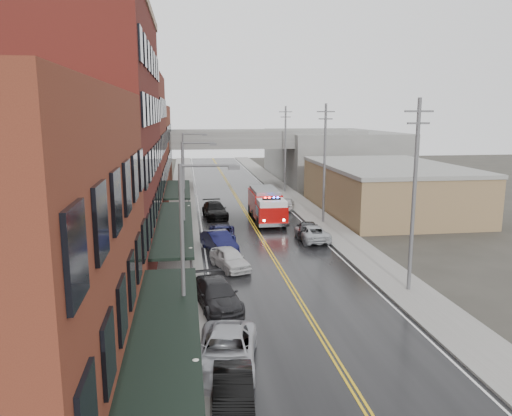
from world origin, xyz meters
TOP-DOWN VIEW (x-y plane):
  - road at (0.00, 30.00)m, footprint 11.00×160.00m
  - sidewalk_left at (-7.30, 30.00)m, footprint 3.00×160.00m
  - sidewalk_right at (7.30, 30.00)m, footprint 3.00×160.00m
  - curb_left at (-5.65, 30.00)m, footprint 0.30×160.00m
  - curb_right at (5.65, 30.00)m, footprint 0.30×160.00m
  - brick_building_b at (-13.30, 23.00)m, footprint 9.00×20.00m
  - brick_building_c at (-13.30, 40.50)m, footprint 9.00×15.00m
  - brick_building_far at (-13.30, 58.00)m, footprint 9.00×20.00m
  - tan_building at (16.00, 40.00)m, footprint 14.00×22.00m
  - right_far_block at (18.00, 70.00)m, footprint 18.00×30.00m
  - awning_0 at (-7.49, 4.00)m, footprint 2.60×16.00m
  - awning_1 at (-7.49, 23.00)m, footprint 2.60×18.00m
  - awning_2 at (-7.49, 40.50)m, footprint 2.60×13.00m
  - globe_lamp_0 at (-6.40, 2.00)m, footprint 0.44×0.44m
  - globe_lamp_1 at (-6.40, 16.00)m, footprint 0.44×0.44m
  - globe_lamp_2 at (-6.40, 30.00)m, footprint 0.44×0.44m
  - street_lamp_0 at (-6.55, 8.00)m, footprint 2.64×0.22m
  - street_lamp_1 at (-6.55, 24.00)m, footprint 2.64×0.22m
  - street_lamp_2 at (-6.55, 40.00)m, footprint 2.64×0.22m
  - utility_pole_0 at (7.20, 15.00)m, footprint 1.80×0.24m
  - utility_pole_1 at (7.20, 35.00)m, footprint 1.80×0.24m
  - utility_pole_2 at (7.20, 55.00)m, footprint 1.80×0.24m
  - overpass at (0.00, 62.00)m, footprint 40.00×10.00m
  - fire_truck at (1.60, 36.57)m, footprint 3.60×8.91m
  - parked_car_left_1 at (-5.00, 3.85)m, footprint 1.86×4.47m
  - parked_car_left_2 at (-5.00, 7.00)m, footprint 3.47×6.00m
  - parked_car_left_3 at (-4.96, 14.02)m, footprint 3.07×5.66m
  - parked_car_left_4 at (-3.60, 21.20)m, footprint 3.09×4.85m
  - parked_car_left_5 at (-4.05, 25.91)m, footprint 3.03×5.19m
  - parked_car_left_6 at (-3.60, 28.80)m, footprint 2.57×5.11m
  - parked_car_left_7 at (-3.60, 39.20)m, footprint 2.81×5.90m
  - parked_car_right_0 at (4.27, 28.20)m, footprint 2.43×5.14m
  - parked_car_right_1 at (4.28, 29.80)m, footprint 2.94×5.10m
  - parked_car_right_2 at (5.00, 42.67)m, footprint 2.63×4.36m
  - parked_car_right_3 at (3.60, 47.80)m, footprint 2.63×5.31m

SIDE VIEW (x-z plane):
  - road at x=0.00m, z-range 0.00..0.02m
  - sidewalk_left at x=-7.30m, z-range 0.00..0.15m
  - sidewalk_right at x=7.30m, z-range 0.00..0.15m
  - curb_left at x=-5.65m, z-range 0.00..0.15m
  - curb_right at x=5.65m, z-range 0.00..0.15m
  - parked_car_left_6 at x=-3.60m, z-range 0.00..1.39m
  - parked_car_right_2 at x=5.00m, z-range 0.00..1.39m
  - parked_car_right_1 at x=4.28m, z-range 0.00..1.39m
  - parked_car_right_0 at x=4.27m, z-range 0.00..1.42m
  - parked_car_left_1 at x=-5.00m, z-range 0.00..1.44m
  - parked_car_left_4 at x=-3.60m, z-range 0.00..1.54m
  - parked_car_left_3 at x=-4.96m, z-range 0.00..1.56m
  - parked_car_left_2 at x=-5.00m, z-range 0.00..1.57m
  - parked_car_left_5 at x=-4.05m, z-range 0.00..1.62m
  - parked_car_left_7 at x=-3.60m, z-range 0.00..1.66m
  - parked_car_right_3 at x=3.60m, z-range 0.00..1.67m
  - fire_truck at x=1.60m, z-range 0.14..3.38m
  - globe_lamp_0 at x=-6.40m, z-range 0.75..3.87m
  - globe_lamp_1 at x=-6.40m, z-range 0.75..3.87m
  - globe_lamp_2 at x=-6.40m, z-range 0.75..3.87m
  - tan_building at x=16.00m, z-range 0.00..5.00m
  - awning_2 at x=-7.49m, z-range 1.44..4.53m
  - awning_0 at x=-7.49m, z-range 1.44..4.53m
  - awning_1 at x=-7.49m, z-range 1.44..4.53m
  - right_far_block at x=18.00m, z-range 0.00..8.00m
  - street_lamp_0 at x=-6.55m, z-range 0.69..9.69m
  - street_lamp_1 at x=-6.55m, z-range 0.69..9.69m
  - street_lamp_2 at x=-6.55m, z-range 0.69..9.69m
  - overpass at x=0.00m, z-range 2.24..9.74m
  - brick_building_far at x=-13.30m, z-range 0.00..12.00m
  - utility_pole_0 at x=7.20m, z-range 0.31..12.31m
  - utility_pole_1 at x=7.20m, z-range 0.31..12.31m
  - utility_pole_2 at x=7.20m, z-range 0.31..12.31m
  - brick_building_c at x=-13.30m, z-range 0.00..15.00m
  - brick_building_b at x=-13.30m, z-range 0.00..18.00m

